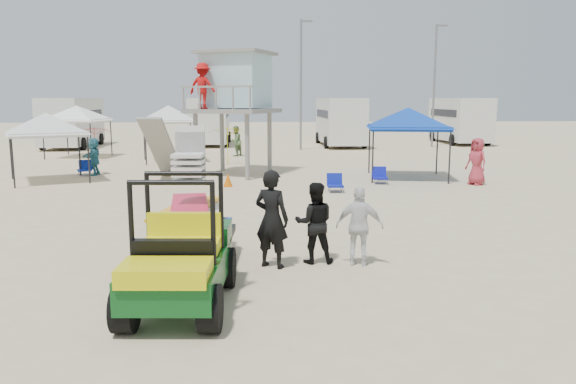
{
  "coord_description": "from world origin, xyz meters",
  "views": [
    {
      "loc": [
        -0.31,
        -8.44,
        3.21
      ],
      "look_at": [
        0.5,
        3.0,
        1.3
      ],
      "focal_mm": 35.0,
      "sensor_mm": 36.0,
      "label": 1
    }
  ],
  "objects": [
    {
      "name": "umbrella_a",
      "position": [
        -8.21,
        21.1,
        0.9
      ],
      "size": [
        2.33,
        2.36,
        1.81
      ],
      "primitive_type": "imported",
      "rotation": [
        0.0,
        0.0,
        0.2
      ],
      "color": "red",
      "rests_on": "ground"
    },
    {
      "name": "man_mid",
      "position": [
        0.97,
        2.26,
        0.8
      ],
      "size": [
        0.8,
        0.64,
        1.61
      ],
      "primitive_type": "imported",
      "rotation": [
        0.0,
        0.0,
        3.1
      ],
      "color": "black",
      "rests_on": "ground"
    },
    {
      "name": "ground",
      "position": [
        0.0,
        0.0,
        0.0
      ],
      "size": [
        140.0,
        140.0,
        0.0
      ],
      "primitive_type": "plane",
      "color": "beige",
      "rests_on": "ground"
    },
    {
      "name": "canopy_blue",
      "position": [
        6.11,
        13.88,
        2.71
      ],
      "size": [
        3.51,
        3.51,
        3.26
      ],
      "color": "black",
      "rests_on": "ground"
    },
    {
      "name": "rv_far_right",
      "position": [
        15.0,
        31.49,
        1.8
      ],
      "size": [
        2.64,
        6.6,
        3.25
      ],
      "color": "silver",
      "rests_on": "ground"
    },
    {
      "name": "man_left",
      "position": [
        0.12,
        2.01,
        0.95
      ],
      "size": [
        0.83,
        0.74,
        1.9
      ],
      "primitive_type": "imported",
      "rotation": [
        0.0,
        0.0,
        2.62
      ],
      "color": "black",
      "rests_on": "ground"
    },
    {
      "name": "cone_near",
      "position": [
        -1.08,
        12.15,
        0.25
      ],
      "size": [
        0.34,
        0.34,
        0.5
      ],
      "primitive_type": "cone",
      "color": "#DB6306",
      "rests_on": "ground"
    },
    {
      "name": "distant_beachgoers",
      "position": [
        -0.47,
        17.0,
        0.84
      ],
      "size": [
        15.84,
        12.43,
        1.77
      ],
      "color": "teal",
      "rests_on": "ground"
    },
    {
      "name": "beach_chair_a",
      "position": [
        -7.26,
        15.79,
        0.31
      ],
      "size": [
        0.69,
        0.76,
        0.64
      ],
      "color": "#0E28A1",
      "rests_on": "ground"
    },
    {
      "name": "beach_chair_c",
      "position": [
        2.69,
        10.73,
        0.31
      ],
      "size": [
        0.56,
        0.6,
        0.64
      ],
      "color": "#0D1B93",
      "rests_on": "ground"
    },
    {
      "name": "light_pole_right",
      "position": [
        12.0,
        28.5,
        4.0
      ],
      "size": [
        0.14,
        0.14,
        8.0
      ],
      "primitive_type": "cylinder",
      "color": "slate",
      "rests_on": "ground"
    },
    {
      "name": "rv_mid_right",
      "position": [
        6.0,
        29.99,
        1.8
      ],
      "size": [
        2.64,
        7.0,
        3.25
      ],
      "color": "silver",
      "rests_on": "ground"
    },
    {
      "name": "utility_cart",
      "position": [
        -1.4,
        -0.03,
        0.95
      ],
      "size": [
        1.53,
        2.77,
        2.04
      ],
      "color": "#0B4816",
      "rests_on": "ground"
    },
    {
      "name": "rv_far_left",
      "position": [
        -12.0,
        29.99,
        1.8
      ],
      "size": [
        2.64,
        6.8,
        3.25
      ],
      "color": "silver",
      "rests_on": "ground"
    },
    {
      "name": "man_right",
      "position": [
        1.82,
        2.01,
        0.78
      ],
      "size": [
        0.98,
        0.59,
        1.56
      ],
      "primitive_type": "imported",
      "rotation": [
        0.0,
        0.0,
        2.89
      ],
      "color": "silver",
      "rests_on": "ground"
    },
    {
      "name": "light_pole_left",
      "position": [
        3.0,
        27.0,
        4.0
      ],
      "size": [
        0.14,
        0.14,
        8.0
      ],
      "primitive_type": "cylinder",
      "color": "slate",
      "rests_on": "ground"
    },
    {
      "name": "canopy_white_c",
      "position": [
        -4.37,
        20.78,
        2.73
      ],
      "size": [
        3.08,
        3.08,
        3.28
      ],
      "color": "black",
      "rests_on": "ground"
    },
    {
      "name": "cone_far",
      "position": [
        -1.85,
        7.8,
        0.25
      ],
      "size": [
        0.34,
        0.34,
        0.5
      ],
      "primitive_type": "cone",
      "color": "#FF3E08",
      "rests_on": "ground"
    },
    {
      "name": "rv_mid_left",
      "position": [
        -3.0,
        31.49,
        1.8
      ],
      "size": [
        2.65,
        6.5,
        3.25
      ],
      "color": "silver",
      "rests_on": "ground"
    },
    {
      "name": "lifeguard_tower",
      "position": [
        -1.02,
        15.5,
        3.76
      ],
      "size": [
        4.18,
        4.18,
        5.04
      ],
      "color": "gray",
      "rests_on": "ground"
    },
    {
      "name": "canopy_white_a",
      "position": [
        -8.12,
        14.03,
        2.53
      ],
      "size": [
        3.64,
        3.64,
        3.08
      ],
      "color": "black",
      "rests_on": "ground"
    },
    {
      "name": "canopy_white_b",
      "position": [
        -9.66,
        23.26,
        2.69
      ],
      "size": [
        3.21,
        3.21,
        3.24
      ],
      "color": "black",
      "rests_on": "ground"
    },
    {
      "name": "umbrella_b",
      "position": [
        -1.3,
        19.3,
        0.95
      ],
      "size": [
        2.94,
        2.94,
        1.89
      ],
      "primitive_type": "imported",
      "rotation": [
        0.0,
        0.0,
        0.72
      ],
      "color": "yellow",
      "rests_on": "ground"
    },
    {
      "name": "beach_chair_b",
      "position": [
        4.7,
        12.53,
        0.31
      ],
      "size": [
        0.6,
        0.64,
        0.64
      ],
      "color": "#0E15A1",
      "rests_on": "ground"
    },
    {
      "name": "surf_trailer",
      "position": [
        -1.4,
        2.31,
        0.97
      ],
      "size": [
        1.56,
        2.67,
        2.39
      ],
      "color": "black",
      "rests_on": "ground"
    }
  ]
}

